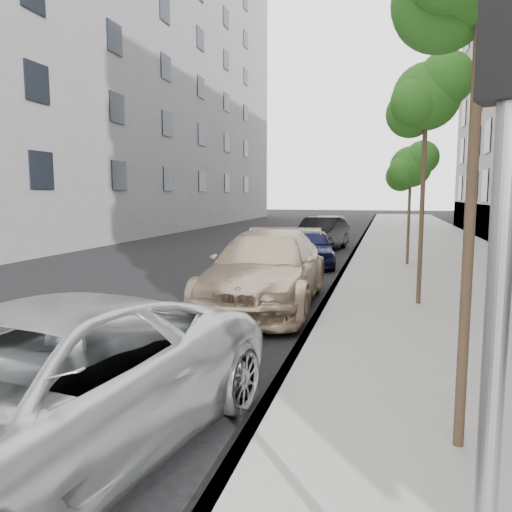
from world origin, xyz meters
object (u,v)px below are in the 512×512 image
at_px(tree_mid, 428,97).
at_px(sedan_blue, 312,247).
at_px(minivan, 27,395).
at_px(sedan_black, 321,234).
at_px(tree_far, 412,167).
at_px(sedan_rear, 326,228).
at_px(suv, 266,269).
at_px(signal_pole, 499,274).

xyz_separation_m(tree_mid, sedan_blue, (-3.33, 6.26, -3.92)).
bearing_deg(minivan, sedan_black, 98.58).
xyz_separation_m(tree_far, sedan_rear, (-4.00, 9.87, -2.79)).
bearing_deg(minivan, suv, 95.89).
relative_size(tree_mid, minivan, 0.97).
height_order(minivan, sedan_black, minivan).
bearing_deg(suv, sedan_blue, 87.20).
relative_size(tree_far, sedan_black, 0.92).
distance_m(tree_mid, tree_far, 6.59).
relative_size(tree_mid, signal_pole, 1.60).
distance_m(minivan, sedan_black, 18.97).
bearing_deg(sedan_black, tree_mid, -62.48).
xyz_separation_m(minivan, sedan_rear, (-0.19, 24.16, -0.09)).
height_order(tree_far, sedan_rear, tree_far).
height_order(signal_pole, sedan_blue, signal_pole).
height_order(tree_mid, minivan, tree_mid).
relative_size(sedan_blue, sedan_rear, 0.83).
xyz_separation_m(signal_pole, suv, (-3.10, 8.69, -1.36)).
xyz_separation_m(signal_pole, sedan_blue, (-3.04, 15.37, -1.54)).
distance_m(tree_far, minivan, 15.04).
bearing_deg(sedan_rear, tree_mid, -75.88).
xyz_separation_m(tree_mid, sedan_black, (-3.62, 11.18, -3.83)).
height_order(signal_pole, sedan_black, signal_pole).
bearing_deg(sedan_black, signal_pole, -71.10).
distance_m(suv, sedan_blue, 6.68).
bearing_deg(minivan, sedan_blue, 97.19).
bearing_deg(signal_pole, suv, 131.59).
xyz_separation_m(minivan, suv, (0.42, 7.38, 0.08)).
relative_size(tree_mid, sedan_rear, 1.15).
relative_size(minivan, suv, 0.95).
height_order(tree_far, sedan_blue, tree_far).
xyz_separation_m(tree_mid, suv, (-3.39, -0.41, -3.74)).
bearing_deg(sedan_rear, sedan_black, -85.39).
height_order(tree_mid, sedan_black, tree_mid).
distance_m(signal_pole, sedan_black, 20.61).
distance_m(tree_far, sedan_rear, 11.01).
height_order(tree_far, minivan, tree_far).
relative_size(tree_far, minivan, 0.76).
bearing_deg(signal_pole, sedan_black, 121.29).
bearing_deg(minivan, signal_pole, -11.36).
distance_m(signal_pole, sedan_blue, 15.74).
bearing_deg(sedan_black, suv, -79.28).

